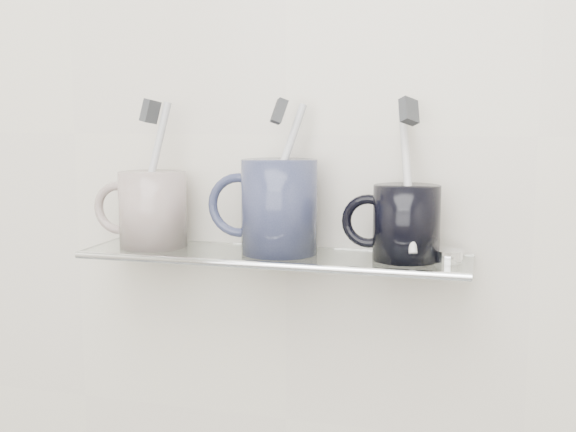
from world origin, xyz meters
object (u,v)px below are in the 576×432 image
(mug_center, at_px, (279,207))
(mug_left, at_px, (153,209))
(shelf_glass, at_px, (273,256))
(mug_right, at_px, (406,223))

(mug_center, bearing_deg, mug_left, 179.55)
(mug_left, bearing_deg, shelf_glass, -0.36)
(mug_center, xyz_separation_m, mug_right, (0.16, 0.00, -0.01))
(shelf_glass, xyz_separation_m, mug_right, (0.17, 0.00, 0.05))
(mug_left, xyz_separation_m, mug_right, (0.34, 0.00, -0.00))
(mug_center, relative_size, mug_right, 1.31)
(mug_right, bearing_deg, shelf_glass, -171.44)
(shelf_glass, relative_size, mug_right, 5.44)
(shelf_glass, bearing_deg, mug_center, 35.04)
(mug_left, bearing_deg, mug_right, 1.32)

